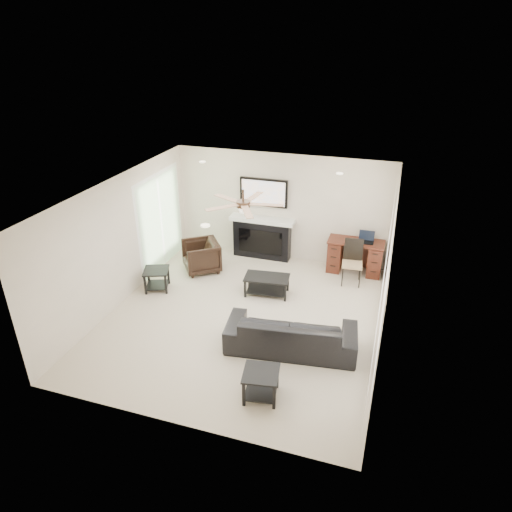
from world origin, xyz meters
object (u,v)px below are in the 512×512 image
object	(u,v)px
coffee_table	(267,285)
desk	(355,256)
armchair	(201,256)
fireplace_unit	(262,220)
sofa	(291,333)

from	to	relation	value
coffee_table	desk	xyz separation A→B (m)	(1.60, 1.53, 0.18)
coffee_table	armchair	bearing A→B (deg)	155.48
armchair	desk	size ratio (longest dim) A/B	0.63
armchair	coffee_table	size ratio (longest dim) A/B	0.86
armchair	coffee_table	bearing A→B (deg)	35.68
fireplace_unit	desk	size ratio (longest dim) A/B	1.57
sofa	armchair	distance (m)	3.37
fireplace_unit	armchair	bearing A→B (deg)	-136.04
sofa	armchair	size ratio (longest dim) A/B	2.85
armchair	fireplace_unit	size ratio (longest dim) A/B	0.40
armchair	desk	distance (m)	3.44
sofa	coffee_table	size ratio (longest dim) A/B	2.44
sofa	fireplace_unit	size ratio (longest dim) A/B	1.15
sofa	armchair	xyz separation A→B (m)	(-2.60, 2.15, 0.03)
coffee_table	desk	distance (m)	2.22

